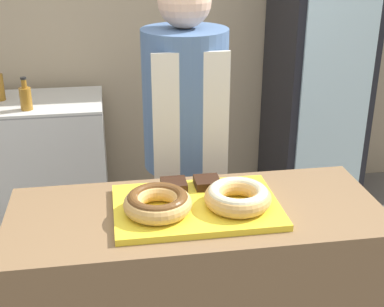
{
  "coord_description": "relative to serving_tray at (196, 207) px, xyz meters",
  "views": [
    {
      "loc": [
        -0.28,
        -1.68,
        1.91
      ],
      "look_at": [
        0.0,
        0.1,
        1.14
      ],
      "focal_mm": 50.0,
      "sensor_mm": 36.0,
      "label": 1
    }
  ],
  "objects": [
    {
      "name": "wall_back",
      "position": [
        0.0,
        2.13,
        0.38
      ],
      "size": [
        8.0,
        0.06,
        2.7
      ],
      "color": "tan",
      "rests_on": "ground_plane"
    },
    {
      "name": "serving_tray",
      "position": [
        0.0,
        0.0,
        0.0
      ],
      "size": [
        0.59,
        0.4,
        0.02
      ],
      "color": "yellow",
      "rests_on": "display_counter"
    },
    {
      "name": "donut_chocolate_glaze",
      "position": [
        -0.14,
        -0.04,
        0.05
      ],
      "size": [
        0.24,
        0.24,
        0.07
      ],
      "color": "tan",
      "rests_on": "serving_tray"
    },
    {
      "name": "donut_light_glaze",
      "position": [
        0.14,
        -0.04,
        0.05
      ],
      "size": [
        0.24,
        0.24,
        0.07
      ],
      "color": "tan",
      "rests_on": "serving_tray"
    },
    {
      "name": "brownie_back_left",
      "position": [
        -0.06,
        0.14,
        0.03
      ],
      "size": [
        0.1,
        0.1,
        0.03
      ],
      "color": "black",
      "rests_on": "serving_tray"
    },
    {
      "name": "brownie_back_right",
      "position": [
        0.06,
        0.14,
        0.03
      ],
      "size": [
        0.1,
        0.1,
        0.03
      ],
      "color": "black",
      "rests_on": "serving_tray"
    },
    {
      "name": "baker_person",
      "position": [
        0.05,
        0.63,
        -0.04
      ],
      "size": [
        0.39,
        0.39,
        1.77
      ],
      "color": "#4C4C51",
      "rests_on": "ground_plane"
    },
    {
      "name": "beverage_fridge",
      "position": [
        1.13,
        1.73,
        -0.02
      ],
      "size": [
        0.56,
        0.69,
        1.91
      ],
      "color": "black",
      "rests_on": "ground_plane"
    },
    {
      "name": "chest_freezer",
      "position": [
        -0.87,
        1.74,
        -0.53
      ],
      "size": [
        1.06,
        0.59,
        0.87
      ],
      "color": "silver",
      "rests_on": "ground_plane"
    },
    {
      "name": "bottle_amber_b",
      "position": [
        -0.79,
        1.56,
        -0.02
      ],
      "size": [
        0.07,
        0.07,
        0.2
      ],
      "color": "#99661E",
      "rests_on": "chest_freezer"
    }
  ]
}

